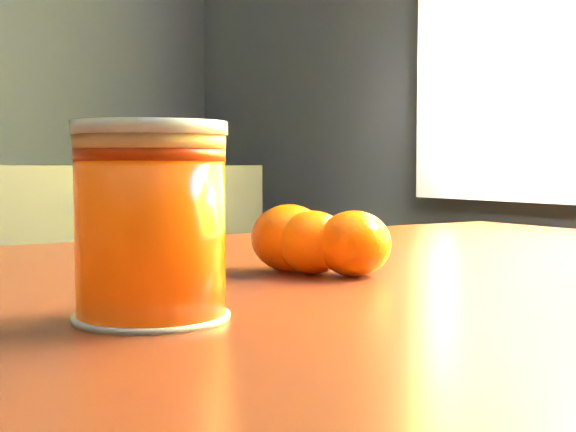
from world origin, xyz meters
TOP-DOWN VIEW (x-y plane):
  - table at (1.05, 0.18)m, footprint 1.11×0.79m
  - juice_glass at (0.85, 0.09)m, footprint 0.09×0.09m
  - orange_front at (1.03, 0.22)m, footprint 0.08×0.08m
  - orange_back at (1.05, 0.17)m, footprint 0.06×0.06m
  - orange_extra at (1.03, 0.20)m, footprint 0.07×0.07m

SIDE VIEW (x-z plane):
  - table at x=1.05m, z-range 0.30..1.12m
  - orange_extra at x=1.03m, z-range 0.81..0.86m
  - orange_back at x=1.05m, z-range 0.81..0.87m
  - orange_front at x=1.03m, z-range 0.81..0.87m
  - juice_glass at x=0.85m, z-range 0.81..0.92m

